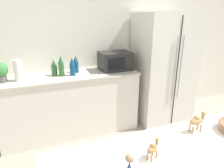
% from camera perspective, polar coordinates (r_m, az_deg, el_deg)
% --- Properties ---
extents(wall_back, '(8.00, 0.06, 2.55)m').
position_cam_1_polar(wall_back, '(3.27, -8.55, 10.41)').
color(wall_back, silver).
rests_on(wall_back, ground_plane).
extents(back_counter, '(2.03, 0.63, 0.94)m').
position_cam_1_polar(back_counter, '(3.14, -11.54, -5.54)').
color(back_counter, silver).
rests_on(back_counter, ground_plane).
extents(refrigerator, '(0.94, 0.73, 1.80)m').
position_cam_1_polar(refrigerator, '(3.51, 14.44, 4.33)').
color(refrigerator, silver).
rests_on(refrigerator, ground_plane).
extents(potted_plant, '(0.19, 0.19, 0.26)m').
position_cam_1_polar(potted_plant, '(2.92, -29.38, 3.13)').
color(potted_plant, '#595451').
rests_on(potted_plant, back_counter).
extents(paper_towel_roll, '(0.11, 0.11, 0.28)m').
position_cam_1_polar(paper_towel_roll, '(2.88, -25.19, 3.55)').
color(paper_towel_roll, white).
rests_on(paper_towel_roll, back_counter).
extents(microwave, '(0.48, 0.37, 0.28)m').
position_cam_1_polar(microwave, '(3.15, 0.89, 6.62)').
color(microwave, black).
rests_on(microwave, back_counter).
extents(back_bottle_0, '(0.08, 0.08, 0.24)m').
position_cam_1_polar(back_bottle_0, '(2.96, -16.22, 4.48)').
color(back_bottle_0, '#2D6033').
rests_on(back_bottle_0, back_counter).
extents(back_bottle_1, '(0.08, 0.08, 0.27)m').
position_cam_1_polar(back_bottle_1, '(2.90, -11.27, 4.87)').
color(back_bottle_1, navy).
rests_on(back_bottle_1, back_counter).
extents(back_bottle_2, '(0.08, 0.08, 0.26)m').
position_cam_1_polar(back_bottle_2, '(3.04, -10.28, 5.53)').
color(back_bottle_2, navy).
rests_on(back_bottle_2, back_counter).
extents(back_bottle_3, '(0.08, 0.08, 0.30)m').
position_cam_1_polar(back_bottle_3, '(2.90, -14.33, 4.98)').
color(back_bottle_3, '#2D6033').
rests_on(back_bottle_3, back_counter).
extents(camel_figurine, '(0.10, 0.08, 0.12)m').
position_cam_1_polar(camel_figurine, '(1.22, 11.61, -17.50)').
color(camel_figurine, olive).
rests_on(camel_figurine, bar_counter).
extents(camel_figurine_second, '(0.12, 0.06, 0.15)m').
position_cam_1_polar(camel_figurine_second, '(1.54, 23.12, -9.59)').
color(camel_figurine_second, '#A87F4C').
rests_on(camel_figurine_second, bar_counter).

